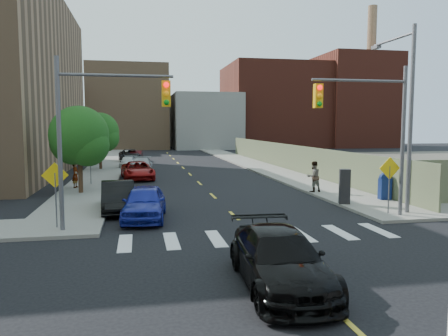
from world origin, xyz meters
name	(u,v)px	position (x,y,z in m)	size (l,w,h in m)	color
ground	(292,270)	(0.00, 0.00, 0.00)	(160.00, 160.00, 0.00)	black
sidewalk_nw	(110,161)	(-7.75, 41.50, 0.07)	(3.50, 73.00, 0.15)	gray
sidewalk_ne	(237,159)	(7.75, 41.50, 0.07)	(3.50, 73.00, 0.15)	gray
fence_north	(286,157)	(9.60, 28.00, 1.25)	(0.12, 44.00, 2.50)	#6B6F4E
gravel_lot	(440,164)	(28.00, 30.00, 0.03)	(36.00, 42.00, 0.06)	#595447
bg_bldg_west	(36,115)	(-22.00, 70.00, 6.00)	(14.00, 18.00, 12.00)	#592319
bg_bldg_midwest	(129,108)	(-6.00, 72.00, 7.50)	(14.00, 16.00, 15.00)	#8C6B4C
bg_bldg_center	(204,121)	(8.00, 70.00, 5.00)	(12.00, 16.00, 10.00)	gray
bg_bldg_east	(272,107)	(22.00, 72.00, 8.00)	(18.00, 18.00, 16.00)	#592319
bg_bldg_fareast	(352,102)	(38.00, 70.00, 9.00)	(14.00, 16.00, 18.00)	#592319
smokestack	(371,77)	(42.00, 70.00, 14.00)	(1.80, 1.80, 28.00)	#8C6B4C
signal_nw	(99,120)	(-5.98, 6.00, 4.53)	(4.59, 0.30, 7.00)	#59595E
signal_ne	(373,121)	(5.98, 6.00, 4.53)	(4.59, 0.30, 7.00)	#59595E
streetlight_ne	(406,106)	(8.20, 6.90, 5.22)	(0.25, 3.70, 9.00)	#59595E
warn_sign_nw	(55,183)	(-7.80, 6.50, 1.99)	(1.06, 0.06, 2.83)	#59595E
warn_sign_ne	(389,175)	(7.20, 6.50, 1.99)	(1.06, 0.06, 2.83)	#59595E
warn_sign_midwest	(90,158)	(-7.80, 20.00, 1.99)	(1.06, 0.06, 2.83)	#59595E
tree_west_near	(79,139)	(-8.00, 16.05, 3.48)	(3.66, 3.64, 5.52)	#332114
tree_west_far	(100,134)	(-8.00, 31.05, 3.48)	(3.66, 3.64, 5.52)	#332114
parked_car_blue	(144,203)	(-4.23, 8.01, 0.78)	(1.85, 4.60, 1.57)	#1B2699
parked_car_black	(118,197)	(-5.50, 10.17, 0.76)	(1.60, 4.59, 1.51)	black
parked_car_red	(138,170)	(-4.53, 23.27, 0.72)	(2.37, 5.15, 1.43)	maroon
parked_car_silver	(141,165)	(-4.20, 28.21, 0.69)	(1.93, 4.74, 1.38)	#9EA0A5
parked_car_white	(128,162)	(-5.50, 32.79, 0.62)	(1.47, 3.66, 1.25)	silver
parked_car_maroon	(136,156)	(-4.71, 40.74, 0.64)	(1.36, 3.89, 1.28)	#440D11
parked_car_grey	(130,156)	(-5.40, 40.34, 0.74)	(2.47, 5.36, 1.49)	black
black_sedan	(280,259)	(-0.80, -1.22, 0.76)	(2.12, 5.22, 1.52)	black
mailbox	(385,186)	(9.17, 10.05, 0.89)	(0.66, 0.52, 1.52)	#0D1D50
payphone	(345,186)	(6.30, 9.23, 1.07)	(0.55, 0.45, 1.85)	black
pedestrian_west	(75,175)	(-8.61, 18.27, 1.02)	(0.63, 0.41, 1.73)	gray
pedestrian_east	(314,177)	(6.30, 13.41, 1.11)	(0.94, 0.73, 1.93)	gray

